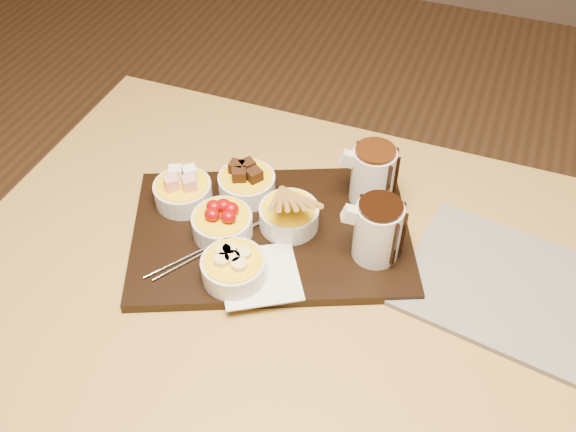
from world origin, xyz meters
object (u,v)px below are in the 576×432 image
(bowl_strawberries, at_px, (222,225))
(newspaper, at_px, (509,287))
(dining_table, at_px, (322,319))
(pitcher_milk_chocolate, at_px, (373,176))
(pitcher_dark_chocolate, at_px, (377,231))
(serving_board, at_px, (271,233))

(bowl_strawberries, relative_size, newspaper, 0.32)
(dining_table, relative_size, pitcher_milk_chocolate, 11.75)
(pitcher_milk_chocolate, distance_m, newspaper, 0.28)
(dining_table, height_order, pitcher_dark_chocolate, pitcher_dark_chocolate)
(serving_board, relative_size, pitcher_milk_chocolate, 4.51)
(serving_board, height_order, pitcher_milk_chocolate, pitcher_milk_chocolate)
(serving_board, relative_size, bowl_strawberries, 4.60)
(bowl_strawberries, xyz_separation_m, pitcher_dark_chocolate, (0.25, 0.05, 0.03))
(serving_board, distance_m, pitcher_dark_chocolate, 0.19)
(dining_table, relative_size, bowl_strawberries, 12.00)
(pitcher_milk_chocolate, xyz_separation_m, newspaper, (0.26, -0.11, -0.06))
(serving_board, relative_size, pitcher_dark_chocolate, 4.51)
(pitcher_milk_chocolate, bearing_deg, pitcher_dark_chocolate, -94.40)
(dining_table, bearing_deg, pitcher_dark_chocolate, 49.74)
(dining_table, distance_m, pitcher_milk_chocolate, 0.26)
(serving_board, relative_size, newspaper, 1.47)
(dining_table, xyz_separation_m, pitcher_milk_chocolate, (0.02, 0.19, 0.17))
(serving_board, height_order, pitcher_dark_chocolate, pitcher_dark_chocolate)
(bowl_strawberries, distance_m, pitcher_dark_chocolate, 0.25)
(serving_board, xyz_separation_m, newspaper, (0.39, 0.03, -0.00))
(serving_board, distance_m, bowl_strawberries, 0.08)
(dining_table, xyz_separation_m, bowl_strawberries, (-0.19, 0.02, 0.14))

